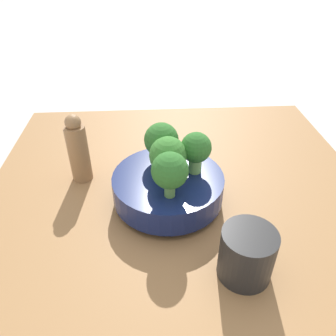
# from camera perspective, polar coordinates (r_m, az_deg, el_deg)

# --- Properties ---
(ground_plane) EXTENTS (6.00, 6.00, 0.00)m
(ground_plane) POSITION_cam_1_polar(r_m,az_deg,el_deg) (0.68, 2.39, -9.77)
(ground_plane) COLOR silver
(table) EXTENTS (0.95, 0.83, 0.03)m
(table) POSITION_cam_1_polar(r_m,az_deg,el_deg) (0.67, 2.43, -8.86)
(table) COLOR #9E7042
(table) RESTS_ON ground_plane
(bowl) EXTENTS (0.22, 0.22, 0.06)m
(bowl) POSITION_cam_1_polar(r_m,az_deg,el_deg) (0.66, 0.00, -3.34)
(bowl) COLOR navy
(bowl) RESTS_ON table
(broccoli_floret_center) EXTENTS (0.07, 0.07, 0.09)m
(broccoli_floret_center) POSITION_cam_1_polar(r_m,az_deg,el_deg) (0.61, 0.00, 2.11)
(broccoli_floret_center) COLOR #6BA34C
(broccoli_floret_center) RESTS_ON bowl
(broccoli_floret_back) EXTENTS (0.06, 0.06, 0.09)m
(broccoli_floret_back) POSITION_cam_1_polar(r_m,az_deg,el_deg) (0.63, 4.89, 3.29)
(broccoli_floret_back) COLOR #7AB256
(broccoli_floret_back) RESTS_ON bowl
(broccoli_floret_right) EXTENTS (0.07, 0.07, 0.09)m
(broccoli_floret_right) POSITION_cam_1_polar(r_m,az_deg,el_deg) (0.56, 0.32, -0.57)
(broccoli_floret_right) COLOR #609347
(broccoli_floret_right) RESTS_ON bowl
(broccoli_floret_left) EXTENTS (0.07, 0.07, 0.09)m
(broccoli_floret_left) POSITION_cam_1_polar(r_m,az_deg,el_deg) (0.66, -1.16, 4.80)
(broccoli_floret_left) COLOR #6BA34C
(broccoli_floret_left) RESTS_ON bowl
(cup) EXTENTS (0.09, 0.09, 0.09)m
(cup) POSITION_cam_1_polar(r_m,az_deg,el_deg) (0.54, 13.53, -14.39)
(cup) COLOR black
(cup) RESTS_ON table
(pepper_mill) EXTENTS (0.04, 0.04, 0.16)m
(pepper_mill) POSITION_cam_1_polar(r_m,az_deg,el_deg) (0.73, -15.40, 3.08)
(pepper_mill) COLOR #997047
(pepper_mill) RESTS_ON table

